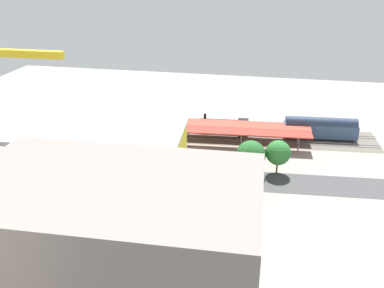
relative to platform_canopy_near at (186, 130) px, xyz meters
name	(u,v)px	position (x,y,z in m)	size (l,w,h in m)	color
ground_plane	(160,164)	(3.58, 11.66, -4.30)	(166.37, 166.37, 0.00)	gray
rail_bed	(179,133)	(3.58, -7.79, -4.30)	(103.98, 14.00, 0.01)	#665E54
street_asphalt	(154,175)	(3.58, 17.18, -4.30)	(103.98, 9.00, 0.01)	#424244
track_rails	(179,132)	(3.58, -7.79, -4.12)	(103.74, 14.70, 0.12)	#9E9EA8
platform_canopy_near	(186,130)	(0.00, 0.00, 0.00)	(62.02, 8.69, 4.50)	#A82D23
platform_canopy_far	(188,123)	(0.59, -6.20, -0.54)	(63.20, 9.57, 4.03)	#C63D2D
locomotive	(227,126)	(-9.05, -10.80, -2.49)	(14.76, 3.63, 5.02)	black
passenger_coach	(320,128)	(-33.50, -10.79, -1.17)	(18.95, 4.42, 5.99)	black
parked_car_0	(222,188)	(-12.00, 21.00, -3.58)	(4.35, 2.10, 1.61)	black
parked_car_1	(182,183)	(-3.61, 20.84, -3.55)	(4.18, 1.99, 1.71)	black
parked_car_2	(150,181)	(3.25, 21.01, -3.60)	(4.34, 2.29, 1.56)	black
parked_car_3	(117,176)	(10.83, 20.29, -3.60)	(4.62, 2.11, 1.57)	black
construction_building	(75,175)	(13.25, 33.99, 3.55)	(38.32, 19.10, 15.70)	yellow
construction_roof_slab	(70,133)	(13.25, 33.99, 11.60)	(38.92, 19.70, 0.40)	#B7B2A8
box_truck_0	(57,163)	(25.44, 18.78, -2.73)	(9.03, 2.54, 3.12)	black
box_truck_1	(108,167)	(13.41, 18.65, -2.54)	(9.78, 2.62, 3.56)	black
street_tree_0	(278,153)	(-22.82, 11.23, 0.77)	(5.43, 5.43, 7.80)	brown
street_tree_1	(31,139)	(34.92, 12.68, -0.08)	(4.34, 4.34, 6.42)	brown
street_tree_2	(80,140)	(22.37, 12.84, 0.70)	(4.21, 4.21, 7.16)	brown
street_tree_3	(251,155)	(-17.07, 12.88, 0.45)	(6.38, 6.38, 7.94)	brown
street_tree_4	(54,134)	(29.17, 12.18, 1.31)	(5.28, 5.28, 8.28)	brown
street_tree_5	(27,137)	(36.39, 12.13, -0.05)	(5.00, 5.00, 6.76)	brown
traffic_light	(140,165)	(5.18, 21.42, 0.15)	(0.50, 0.36, 6.73)	#333333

